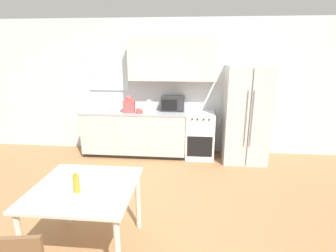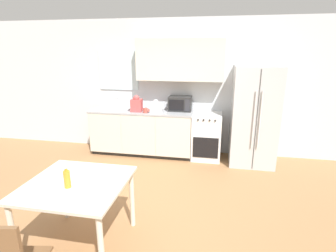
# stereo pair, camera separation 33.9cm
# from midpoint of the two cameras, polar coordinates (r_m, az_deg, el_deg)

# --- Properties ---
(ground_plane) EXTENTS (12.00, 12.00, 0.00)m
(ground_plane) POSITION_cam_midpoint_polar(r_m,az_deg,el_deg) (3.70, -8.05, -18.39)
(ground_plane) COLOR #9E7047
(wall_back) EXTENTS (12.00, 0.38, 2.70)m
(wall_back) POSITION_cam_midpoint_polar(r_m,az_deg,el_deg) (5.41, -2.69, 9.39)
(wall_back) COLOR silver
(wall_back) RESTS_ON ground_plane
(kitchen_counter) EXTENTS (2.09, 0.65, 0.92)m
(kitchen_counter) POSITION_cam_midpoint_polar(r_m,az_deg,el_deg) (5.42, -9.00, -1.48)
(kitchen_counter) COLOR #333333
(kitchen_counter) RESTS_ON ground_plane
(oven_range) EXTENTS (0.56, 0.63, 0.91)m
(oven_range) POSITION_cam_midpoint_polar(r_m,az_deg,el_deg) (5.27, 5.07, -1.98)
(oven_range) COLOR white
(oven_range) RESTS_ON ground_plane
(refrigerator) EXTENTS (0.81, 0.79, 1.83)m
(refrigerator) POSITION_cam_midpoint_polar(r_m,az_deg,el_deg) (5.16, 14.74, 2.43)
(refrigerator) COLOR silver
(refrigerator) RESTS_ON ground_plane
(kitchen_sink) EXTENTS (0.62, 0.39, 0.22)m
(kitchen_sink) POSITION_cam_midpoint_polar(r_m,az_deg,el_deg) (5.48, -15.03, 3.44)
(kitchen_sink) COLOR #B7BABC
(kitchen_sink) RESTS_ON kitchen_counter
(microwave) EXTENTS (0.45, 0.32, 0.29)m
(microwave) POSITION_cam_midpoint_polar(r_m,az_deg,el_deg) (5.26, -0.80, 4.92)
(microwave) COLOR #282828
(microwave) RESTS_ON kitchen_counter
(coffee_mug) EXTENTS (0.12, 0.09, 0.10)m
(coffee_mug) POSITION_cam_midpoint_polar(r_m,az_deg,el_deg) (5.07, -8.24, 3.23)
(coffee_mug) COLOR #BF4C3F
(coffee_mug) RESTS_ON kitchen_counter
(grocery_bag_0) EXTENTS (0.22, 0.20, 0.26)m
(grocery_bag_0) POSITION_cam_midpoint_polar(r_m,az_deg,el_deg) (5.08, -6.07, 4.06)
(grocery_bag_0) COLOR white
(grocery_bag_0) RESTS_ON kitchen_counter
(grocery_bag_1) EXTENTS (0.22, 0.19, 0.33)m
(grocery_bag_1) POSITION_cam_midpoint_polar(r_m,az_deg,el_deg) (5.19, -10.34, 4.49)
(grocery_bag_1) COLOR #D14C4C
(grocery_bag_1) RESTS_ON kitchen_counter
(dining_table) EXTENTS (1.01, 0.99, 0.77)m
(dining_table) POSITION_cam_midpoint_polar(r_m,az_deg,el_deg) (2.93, -20.87, -14.10)
(dining_table) COLOR beige
(dining_table) RESTS_ON ground_plane
(drink_bottle) EXTENTS (0.06, 0.06, 0.23)m
(drink_bottle) POSITION_cam_midpoint_polar(r_m,az_deg,el_deg) (2.76, -22.77, -11.44)
(drink_bottle) COLOR orange
(drink_bottle) RESTS_ON dining_table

